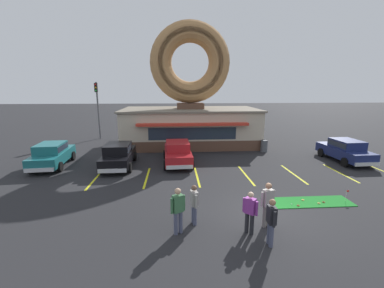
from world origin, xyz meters
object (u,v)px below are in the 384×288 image
pedestrian_beanie_man (194,203)px  traffic_light_pole (97,103)px  car_red (178,152)px  pedestrian_blue_sweater_man (178,209)px  car_teal (52,154)px  trash_bin (264,146)px  putting_flag_pin (347,193)px  golf_ball (292,204)px  car_navy (345,149)px  pedestrian_hooded_kid (250,211)px  pedestrian_clipboard_woman (271,220)px  car_black (119,154)px  pedestrian_leather_jacket_man (268,202)px

pedestrian_beanie_man → traffic_light_pole: 20.09m
traffic_light_pole → car_red: bearing=-50.6°
pedestrian_blue_sweater_man → car_teal: bearing=133.3°
trash_bin → traffic_light_pole: (-15.26, 6.73, 3.21)m
putting_flag_pin → pedestrian_blue_sweater_man: size_ratio=0.31×
pedestrian_blue_sweater_man → golf_ball: bearing=20.4°
car_navy → pedestrian_hooded_kid: 13.04m
pedestrian_hooded_kid → traffic_light_pole: traffic_light_pole is taller
pedestrian_hooded_kid → pedestrian_clipboard_woman: size_ratio=0.97×
car_navy → pedestrian_clipboard_woman: bearing=-133.6°
car_black → pedestrian_blue_sweater_man: bearing=-65.5°
pedestrian_clipboard_woman → golf_ball: bearing=53.6°
putting_flag_pin → traffic_light_pole: traffic_light_pole is taller
car_red → pedestrian_leather_jacket_man: bearing=-69.3°
pedestrian_beanie_man → car_navy: bearing=34.7°
golf_ball → car_black: bearing=144.2°
pedestrian_leather_jacket_man → pedestrian_beanie_man: (-2.75, 0.39, -0.11)m
car_teal → traffic_light_pole: 10.16m
car_black → car_teal: size_ratio=0.98×
car_red → traffic_light_pole: (-8.01, 9.74, 2.84)m
putting_flag_pin → car_navy: car_navy is taller
golf_ball → car_navy: 9.74m
car_navy → traffic_light_pole: traffic_light_pole is taller
pedestrian_blue_sweater_man → pedestrian_clipboard_woman: size_ratio=1.06×
golf_ball → pedestrian_blue_sweater_man: pedestrian_blue_sweater_man is taller
pedestrian_beanie_man → trash_bin: bearing=59.0°
pedestrian_leather_jacket_man → pedestrian_hooded_kid: bearing=-152.3°
putting_flag_pin → pedestrian_clipboard_woman: (-4.81, -3.05, 0.48)m
car_black → car_teal: bearing=174.6°
pedestrian_hooded_kid → trash_bin: (4.79, 12.05, -0.39)m
car_red → car_teal: bearing=-179.9°
car_navy → trash_bin: 5.81m
pedestrian_leather_jacket_man → car_black: bearing=131.4°
car_navy → pedestrian_clipboard_woman: 13.22m
pedestrian_blue_sweater_man → putting_flag_pin: bearing=15.1°
pedestrian_clipboard_woman → traffic_light_pole: traffic_light_pole is taller
pedestrian_blue_sweater_man → pedestrian_beanie_man: (0.63, 0.64, -0.10)m
trash_bin → pedestrian_leather_jacket_man: bearing=-108.9°
car_black → pedestrian_beanie_man: car_black is taller
putting_flag_pin → pedestrian_clipboard_woman: pedestrian_clipboard_woman is taller
putting_flag_pin → car_red: 10.30m
pedestrian_blue_sweater_man → traffic_light_pole: traffic_light_pole is taller
pedestrian_clipboard_woman → pedestrian_beanie_man: pedestrian_clipboard_woman is taller
pedestrian_blue_sweater_man → pedestrian_clipboard_woman: (3.08, -0.93, -0.06)m
pedestrian_hooded_kid → car_red: bearing=105.3°
car_red → pedestrian_blue_sweater_man: bearing=-90.8°
golf_ball → pedestrian_leather_jacket_man: (-1.81, -1.69, 0.94)m
putting_flag_pin → car_red: size_ratio=0.12×
trash_bin → pedestrian_beanie_man: bearing=-121.0°
car_teal → traffic_light_pole: bearing=87.3°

